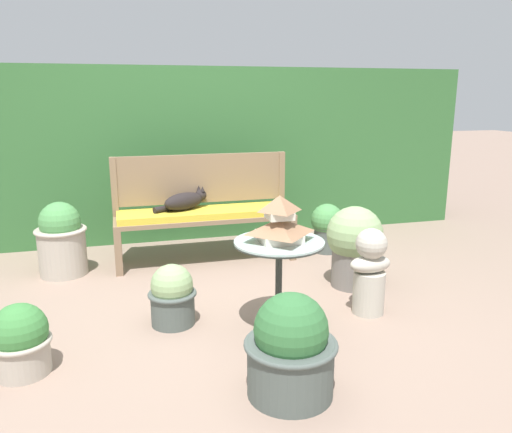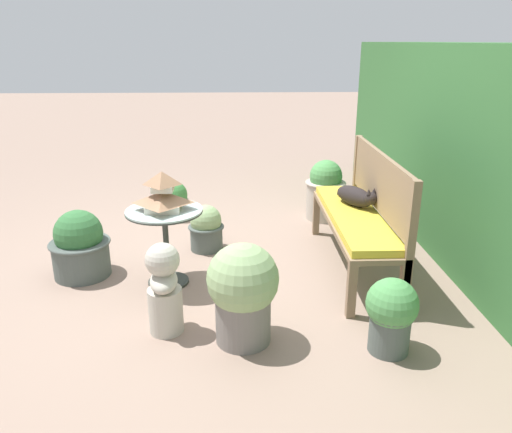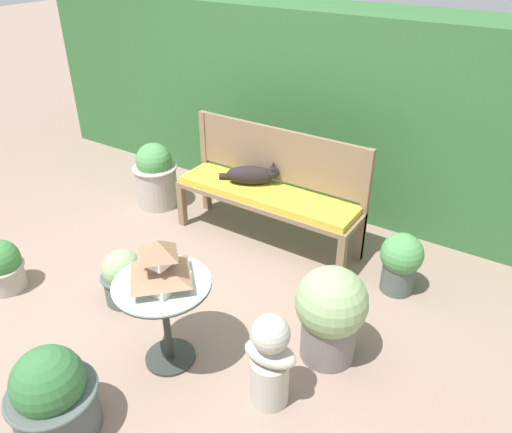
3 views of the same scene
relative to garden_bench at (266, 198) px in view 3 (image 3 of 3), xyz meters
The scene contains 14 objects.
ground 1.27m from the garden_bench, 94.23° to the right, with size 30.00×30.00×0.00m, color gray.
foliage_hedge_back 1.25m from the garden_bench, 94.40° to the left, with size 6.40×0.79×1.79m, color #336633.
garden_bench is the anchor object (origin of this frame).
bench_backrest 0.34m from the garden_bench, 90.00° to the left, with size 1.63×0.06×0.97m.
cat 0.24m from the garden_bench, 165.48° to the left, with size 0.51×0.33×0.20m.
patio_table 1.52m from the garden_bench, 81.69° to the right, with size 0.58×0.58×0.61m.
pagoda_birdhouse 1.55m from the garden_bench, 81.69° to the right, with size 0.34×0.34×0.30m.
garden_bust 1.70m from the garden_bench, 57.28° to the right, with size 0.32×0.22×0.62m.
potted_plant_bench_right 1.20m from the garden_bench, ahead, with size 0.31×0.31×0.48m.
potted_plant_path_edge 1.39m from the garden_bench, 41.53° to the right, with size 0.45×0.45×0.66m.
potted_plant_table_far 1.25m from the garden_bench, behind, with size 0.43×0.43×0.64m.
potted_plant_patio_mid 2.11m from the garden_bench, 128.85° to the right, with size 0.33×0.33×0.41m.
potted_plant_hedge_corner 1.33m from the garden_bench, 109.69° to the right, with size 0.33×0.33×0.42m.
potted_plant_table_near 2.22m from the garden_bench, 88.61° to the right, with size 0.48×0.48×0.55m.
Camera 3 is at (2.02, -1.93, 2.41)m, focal length 35.00 mm.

